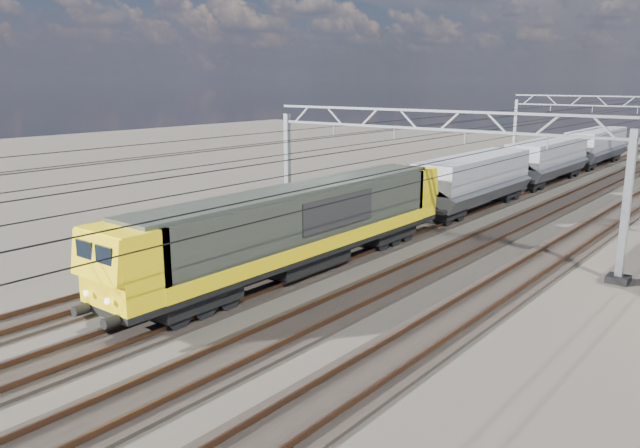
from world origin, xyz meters
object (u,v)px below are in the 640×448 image
Objects in this scene: locomotive at (301,224)px; hopper_wagon_third at (596,144)px; catenary_gantry_far at (612,130)px; hopper_wagon_mid at (548,158)px; catenary_gantry_mid at (427,173)px; hopper_wagon_lead at (474,178)px.

hopper_wagon_third is at bearing 90.00° from locomotive.
hopper_wagon_mid is (-2.00, -11.70, -1.67)m from catenary_gantry_far.
catenary_gantry_mid reaches higher than locomotive.
catenary_gantry_mid is 1.53× the size of hopper_wagon_third.
hopper_wagon_third is (-2.00, 38.50, -1.67)m from catenary_gantry_mid.
hopper_wagon_lead is at bearing 90.00° from locomotive.
catenary_gantry_mid is at bearing -90.00° from catenary_gantry_far.
hopper_wagon_mid is (-2.00, 24.30, -1.67)m from catenary_gantry_mid.
catenary_gantry_far is 1.53× the size of hopper_wagon_mid.
catenary_gantry_mid is at bearing 75.25° from locomotive.
catenary_gantry_mid is 10.43m from hopper_wagon_lead.
hopper_wagon_third is (0.00, 28.40, 0.00)m from hopper_wagon_lead.
locomotive is at bearing -104.75° from catenary_gantry_mid.
locomotive is (-2.00, -7.60, -1.58)m from catenary_gantry_mid.
hopper_wagon_third is at bearing 92.97° from catenary_gantry_mid.
catenary_gantry_far is at bearing -51.30° from hopper_wagon_third.
catenary_gantry_far is 0.94× the size of locomotive.
locomotive reaches higher than hopper_wagon_mid.
hopper_wagon_third is (-0.00, 46.10, -0.09)m from locomotive.
hopper_wagon_lead is 1.00× the size of hopper_wagon_mid.
hopper_wagon_lead is at bearing -90.00° from hopper_wagon_mid.
catenary_gantry_far reaches higher than hopper_wagon_third.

